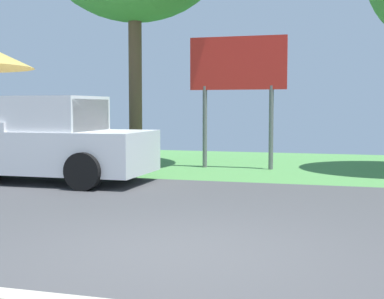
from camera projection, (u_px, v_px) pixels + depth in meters
ground_plane at (231, 210)px, 9.17m from camera, size 40.00×22.00×0.20m
pickup_truck at (36, 142)px, 12.37m from camera, size 5.20×2.28×1.88m
roadside_billboard at (238, 73)px, 14.75m from camera, size 2.60×0.12×3.50m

